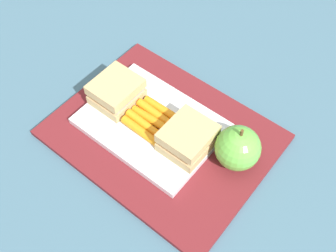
{
  "coord_description": "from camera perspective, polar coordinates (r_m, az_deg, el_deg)",
  "views": [
    {
      "loc": [
        0.26,
        -0.3,
        0.58
      ],
      "look_at": [
        0.01,
        0.0,
        0.04
      ],
      "focal_mm": 43.49,
      "sensor_mm": 36.0,
      "label": 1
    }
  ],
  "objects": [
    {
      "name": "food_tray",
      "position": [
        0.7,
        -2.38,
        0.33
      ],
      "size": [
        0.23,
        0.17,
        0.01
      ],
      "primitive_type": "cube",
      "color": "white",
      "rests_on": "lunchbag_mat"
    },
    {
      "name": "sandwich_half_left",
      "position": [
        0.72,
        -7.25,
        4.82
      ],
      "size": [
        0.07,
        0.08,
        0.04
      ],
      "color": "tan",
      "rests_on": "food_tray"
    },
    {
      "name": "ground_plane",
      "position": [
        0.71,
        -0.79,
        -1.46
      ],
      "size": [
        2.4,
        2.4,
        0.0
      ],
      "primitive_type": "plane",
      "color": "#42667A"
    },
    {
      "name": "carrot_sticks_bundle",
      "position": [
        0.69,
        -2.45,
        0.95
      ],
      "size": [
        0.08,
        0.07,
        0.02
      ],
      "color": "orange",
      "rests_on": "food_tray"
    },
    {
      "name": "apple",
      "position": [
        0.65,
        9.75,
        -3.05
      ],
      "size": [
        0.07,
        0.07,
        0.08
      ],
      "color": "#66B742",
      "rests_on": "lunchbag_mat"
    },
    {
      "name": "sandwich_half_right",
      "position": [
        0.65,
        2.78,
        -1.72
      ],
      "size": [
        0.07,
        0.08,
        0.04
      ],
      "color": "tan",
      "rests_on": "food_tray"
    },
    {
      "name": "lunchbag_mat",
      "position": [
        0.7,
        -0.8,
        -1.23
      ],
      "size": [
        0.36,
        0.28,
        0.01
      ],
      "primitive_type": "cube",
      "color": "maroon",
      "rests_on": "ground_plane"
    }
  ]
}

